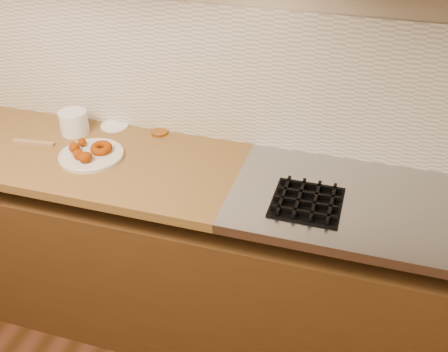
{
  "coord_description": "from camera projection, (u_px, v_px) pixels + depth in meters",
  "views": [
    {
      "loc": [
        0.96,
        0.0,
        2.07
      ],
      "look_at": [
        0.46,
        1.65,
        0.93
      ],
      "focal_mm": 42.0,
      "sensor_mm": 36.0,
      "label": 1
    }
  ],
  "objects": [
    {
      "name": "wall_back",
      "position": [
        144.0,
        33.0,
        2.23
      ],
      "size": [
        4.0,
        0.02,
        2.7
      ],
      "primitive_type": "cube",
      "color": "#BCAA8B",
      "rests_on": "ground"
    },
    {
      "name": "base_cabinet",
      "position": [
        135.0,
        250.0,
        2.51
      ],
      "size": [
        3.6,
        0.6,
        0.77
      ],
      "primitive_type": "cube",
      "color": "#4B2D14",
      "rests_on": "floor"
    },
    {
      "name": "stovetop",
      "position": [
        403.0,
        211.0,
        1.96
      ],
      "size": [
        1.3,
        0.62,
        0.04
      ],
      "primitive_type": "cube",
      "color": "#9EA0A5",
      "rests_on": "base_cabinet"
    },
    {
      "name": "backsplash",
      "position": [
        146.0,
        67.0,
        2.3
      ],
      "size": [
        3.6,
        0.02,
        0.6
      ],
      "primitive_type": "cube",
      "color": "silver",
      "rests_on": "wall_back"
    },
    {
      "name": "burner_grates",
      "position": [
        397.0,
        216.0,
        1.88
      ],
      "size": [
        0.91,
        0.26,
        0.03
      ],
      "color": "black",
      "rests_on": "stovetop"
    },
    {
      "name": "donut_plate",
      "position": [
        91.0,
        155.0,
        2.24
      ],
      "size": [
        0.27,
        0.27,
        0.02
      ],
      "primitive_type": "cylinder",
      "color": "silver",
      "rests_on": "butcher_block"
    },
    {
      "name": "ring_donut",
      "position": [
        101.0,
        148.0,
        2.24
      ],
      "size": [
        0.1,
        0.1,
        0.04
      ],
      "primitive_type": "torus",
      "rotation": [
        0.1,
        0.0,
        0.02
      ],
      "color": "#994104",
      "rests_on": "donut_plate"
    },
    {
      "name": "fried_dough_chunks",
      "position": [
        80.0,
        151.0,
        2.21
      ],
      "size": [
        0.15,
        0.18,
        0.05
      ],
      "color": "#994104",
      "rests_on": "donut_plate"
    },
    {
      "name": "plastic_tub",
      "position": [
        74.0,
        122.0,
        2.4
      ],
      "size": [
        0.14,
        0.14,
        0.11
      ],
      "primitive_type": "cylinder",
      "rotation": [
        0.0,
        0.0,
        0.08
      ],
      "color": "white",
      "rests_on": "butcher_block"
    },
    {
      "name": "tub_lid",
      "position": [
        115.0,
        126.0,
        2.47
      ],
      "size": [
        0.13,
        0.13,
        0.01
      ],
      "primitive_type": "cylinder",
      "rotation": [
        0.0,
        0.0,
        -0.02
      ],
      "color": "white",
      "rests_on": "butcher_block"
    },
    {
      "name": "brass_jar_lid",
      "position": [
        159.0,
        132.0,
        2.41
      ],
      "size": [
        0.08,
        0.08,
        0.01
      ],
      "primitive_type": "cylinder",
      "rotation": [
        0.0,
        0.0,
        0.02
      ],
      "color": "#AD6C24",
      "rests_on": "butcher_block"
    },
    {
      "name": "wooden_utensil",
      "position": [
        34.0,
        143.0,
        2.33
      ],
      "size": [
        0.19,
        0.05,
        0.02
      ],
      "primitive_type": "cube",
      "rotation": [
        0.0,
        0.0,
        0.12
      ],
      "color": "#A17C4F",
      "rests_on": "butcher_block"
    }
  ]
}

